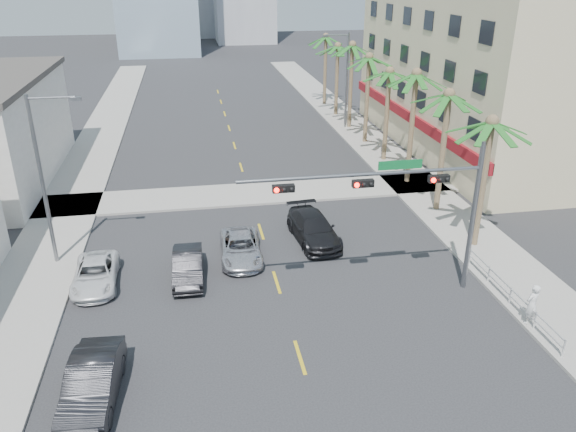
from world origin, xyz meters
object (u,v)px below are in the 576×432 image
object	(u,v)px
car_lane_left	(188,266)
car_lane_center	(241,248)
car_parked_far	(95,274)
car_lane_right	(313,228)
car_parked_mid	(92,383)
pedestrian	(532,304)
traffic_signal_mast	(410,196)

from	to	relation	value
car_lane_left	car_lane_center	bearing A→B (deg)	31.34
car_parked_far	car_lane_right	size ratio (longest dim) A/B	0.84
car_parked_mid	pedestrian	xyz separation A→B (m)	(18.11, 1.54, 0.31)
car_lane_left	car_lane_center	xyz separation A→B (m)	(2.83, 1.65, -0.05)
traffic_signal_mast	pedestrian	size ratio (longest dim) A/B	5.82
traffic_signal_mast	pedestrian	bearing A→B (deg)	-38.16
traffic_signal_mast	car_lane_right	distance (m)	8.22
car_lane_left	car_lane_right	size ratio (longest dim) A/B	0.79
traffic_signal_mast	car_lane_left	bearing A→B (deg)	162.31
car_lane_right	car_parked_mid	bearing A→B (deg)	-138.21
traffic_signal_mast	car_parked_far	size ratio (longest dim) A/B	2.50
car_parked_far	car_lane_center	distance (m)	7.49
traffic_signal_mast	car_parked_far	bearing A→B (deg)	167.15
traffic_signal_mast	car_lane_right	world-z (taller)	traffic_signal_mast
car_lane_right	traffic_signal_mast	bearing A→B (deg)	-70.28
car_lane_center	traffic_signal_mast	bearing A→B (deg)	-31.42
pedestrian	car_lane_right	bearing A→B (deg)	-73.22
traffic_signal_mast	car_lane_right	xyz separation A→B (m)	(-2.97, 6.35, -4.29)
car_parked_far	car_lane_right	bearing A→B (deg)	12.87
car_lane_center	car_lane_left	bearing A→B (deg)	-147.48
car_lane_left	car_lane_center	world-z (taller)	car_lane_left
car_parked_far	pedestrian	size ratio (longest dim) A/B	2.33
car_lane_left	car_parked_mid	bearing A→B (deg)	-111.53
traffic_signal_mast	car_parked_far	distance (m)	15.63
pedestrian	car_lane_left	bearing A→B (deg)	-45.15
car_parked_far	car_parked_mid	bearing A→B (deg)	-84.77
car_parked_far	car_lane_center	size ratio (longest dim) A/B	0.96
car_parked_far	car_lane_left	xyz separation A→B (m)	(4.50, -0.11, 0.07)
car_parked_far	car_lane_center	world-z (taller)	car_lane_center
car_lane_right	pedestrian	distance (m)	12.42
car_parked_mid	car_lane_center	bearing A→B (deg)	61.09
car_parked_far	car_lane_left	world-z (taller)	car_lane_left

